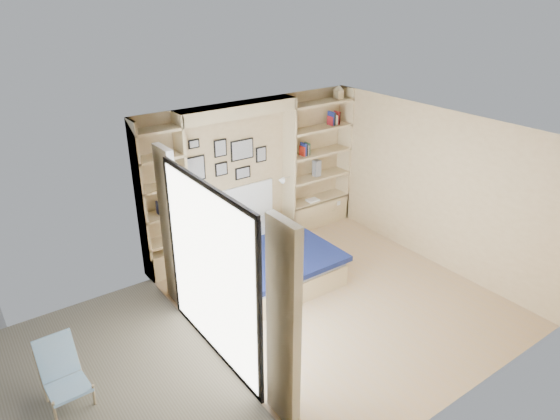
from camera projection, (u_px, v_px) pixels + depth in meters
ground at (335, 298)px, 7.25m from camera, size 4.50×4.50×0.00m
room_shell at (254, 202)px, 7.72m from camera, size 4.50×4.50×4.50m
bed at (268, 258)px, 7.77m from camera, size 1.64×2.12×1.07m
photo_gallery at (226, 159)px, 7.99m from camera, size 1.48×0.02×0.82m
reading_lamps at (243, 190)px, 8.11m from camera, size 1.92×0.12×0.15m
shelf_decor at (308, 140)px, 8.66m from camera, size 3.60×0.23×2.03m
deck at (82, 410)px, 5.34m from camera, size 3.20×4.00×0.05m
deck_chair at (63, 373)px, 5.38m from camera, size 0.44×0.72×0.71m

